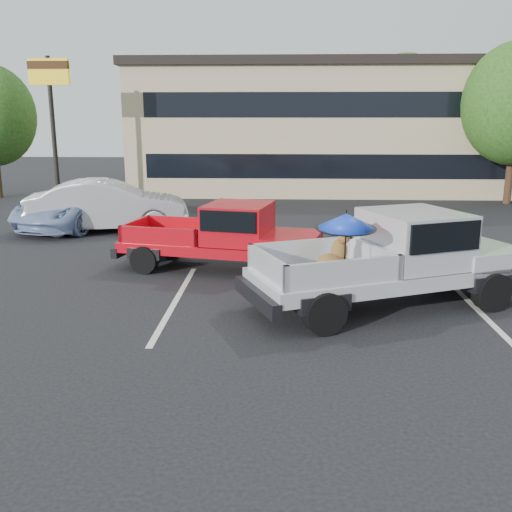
{
  "coord_description": "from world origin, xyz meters",
  "views": [
    {
      "loc": [
        -0.9,
        -9.07,
        3.66
      ],
      "look_at": [
        -1.29,
        0.6,
        1.3
      ],
      "focal_mm": 40.0,
      "sensor_mm": 36.0,
      "label": 1
    }
  ],
  "objects_px": {
    "blue_suv": "(79,205)",
    "silver_pickup": "(403,254)",
    "silver_sedan": "(109,206)",
    "red_pickup": "(233,234)",
    "motel_sign": "(50,92)",
    "tree_back": "(404,103)"
  },
  "relations": [
    {
      "from": "silver_pickup",
      "to": "blue_suv",
      "type": "height_order",
      "value": "silver_pickup"
    },
    {
      "from": "motel_sign",
      "to": "blue_suv",
      "type": "height_order",
      "value": "motel_sign"
    },
    {
      "from": "motel_sign",
      "to": "silver_sedan",
      "type": "xyz_separation_m",
      "value": [
        3.52,
        -4.77,
        -3.81
      ]
    },
    {
      "from": "tree_back",
      "to": "red_pickup",
      "type": "bearing_deg",
      "value": -112.28
    },
    {
      "from": "tree_back",
      "to": "silver_pickup",
      "type": "distance_m",
      "value": 22.76
    },
    {
      "from": "silver_pickup",
      "to": "silver_sedan",
      "type": "height_order",
      "value": "silver_pickup"
    },
    {
      "from": "red_pickup",
      "to": "silver_sedan",
      "type": "relative_size",
      "value": 1.03
    },
    {
      "from": "red_pickup",
      "to": "motel_sign",
      "type": "bearing_deg",
      "value": 142.51
    },
    {
      "from": "silver_pickup",
      "to": "silver_sedan",
      "type": "xyz_separation_m",
      "value": [
        -8.03,
        7.3,
        -0.21
      ]
    },
    {
      "from": "red_pickup",
      "to": "blue_suv",
      "type": "xyz_separation_m",
      "value": [
        -5.72,
        5.58,
        -0.18
      ]
    },
    {
      "from": "silver_sedan",
      "to": "blue_suv",
      "type": "relative_size",
      "value": 0.98
    },
    {
      "from": "tree_back",
      "to": "red_pickup",
      "type": "height_order",
      "value": "tree_back"
    },
    {
      "from": "red_pickup",
      "to": "silver_sedan",
      "type": "height_order",
      "value": "silver_sedan"
    },
    {
      "from": "silver_sedan",
      "to": "blue_suv",
      "type": "height_order",
      "value": "silver_sedan"
    },
    {
      "from": "blue_suv",
      "to": "silver_pickup",
      "type": "bearing_deg",
      "value": -24.58
    },
    {
      "from": "motel_sign",
      "to": "silver_pickup",
      "type": "xyz_separation_m",
      "value": [
        11.55,
        -12.07,
        -3.6
      ]
    },
    {
      "from": "red_pickup",
      "to": "blue_suv",
      "type": "distance_m",
      "value": 8.0
    },
    {
      "from": "silver_sedan",
      "to": "motel_sign",
      "type": "bearing_deg",
      "value": 24.85
    },
    {
      "from": "silver_pickup",
      "to": "motel_sign",
      "type": "bearing_deg",
      "value": 111.16
    },
    {
      "from": "tree_back",
      "to": "blue_suv",
      "type": "distance_m",
      "value": 19.96
    },
    {
      "from": "silver_sedan",
      "to": "tree_back",
      "type": "bearing_deg",
      "value": -51.78
    },
    {
      "from": "motel_sign",
      "to": "red_pickup",
      "type": "xyz_separation_m",
      "value": [
        7.98,
        -9.57,
        -3.75
      ]
    }
  ]
}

